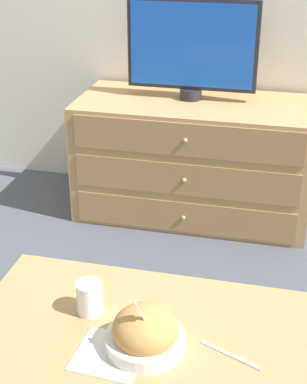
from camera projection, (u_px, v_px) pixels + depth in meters
The scene contains 8 objects.
ground_plane at pixel (205, 188), 3.63m from camera, with size 12.00×12.00×0.00m, color #474C56.
dresser at pixel (194, 159), 3.22m from camera, with size 1.25×0.59×0.65m.
tv at pixel (192, 47), 3.00m from camera, with size 0.68×0.11×0.52m.
coffee_table at pixel (135, 349), 1.70m from camera, with size 0.95×0.58×0.50m.
takeout_bowl at pixel (145, 333), 1.57m from camera, with size 0.22×0.22×0.17m.
drink_cup at pixel (90, 300), 1.71m from camera, with size 0.08×0.08×0.10m.
napkin at pixel (110, 354), 1.57m from camera, with size 0.19×0.19×0.00m.
knife at pixel (231, 355), 1.56m from camera, with size 0.17×0.08×0.01m.
Camera 1 is at (0.44, -3.25, 1.58)m, focal length 55.00 mm.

